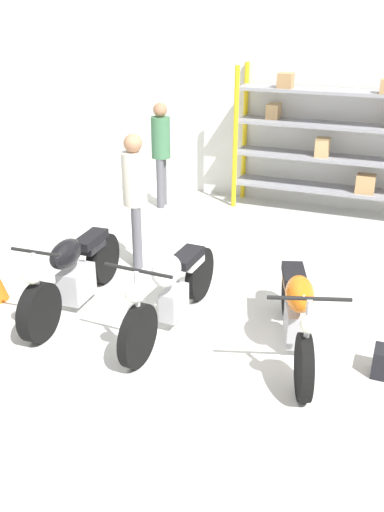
{
  "coord_description": "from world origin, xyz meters",
  "views": [
    {
      "loc": [
        2.13,
        -5.01,
        3.3
      ],
      "look_at": [
        0.0,
        0.4,
        0.7
      ],
      "focal_mm": 40.0,
      "sensor_mm": 36.0,
      "label": 1
    }
  ],
  "objects_px": {
    "shelving_rack": "(338,139)",
    "motorcycle_black": "(73,274)",
    "motorcycle_orange": "(296,311)",
    "person_browsing": "(135,190)",
    "person_near_rack": "(161,146)",
    "motorcycle_white": "(172,289)"
  },
  "relations": [
    {
      "from": "motorcycle_white",
      "to": "person_near_rack",
      "type": "bearing_deg",
      "value": -151.69
    },
    {
      "from": "person_near_rack",
      "to": "person_browsing",
      "type": "bearing_deg",
      "value": 97.15
    },
    {
      "from": "person_browsing",
      "to": "person_near_rack",
      "type": "xyz_separation_m",
      "value": [
        -0.71,
        2.39,
        -0.01
      ]
    },
    {
      "from": "shelving_rack",
      "to": "motorcycle_orange",
      "type": "height_order",
      "value": "shelving_rack"
    },
    {
      "from": "motorcycle_black",
      "to": "motorcycle_orange",
      "type": "height_order",
      "value": "motorcycle_black"
    },
    {
      "from": "shelving_rack",
      "to": "motorcycle_white",
      "type": "xyz_separation_m",
      "value": [
        -1.02,
        -4.44,
        -0.79
      ]
    },
    {
      "from": "shelving_rack",
      "to": "person_browsing",
      "type": "relative_size",
      "value": 1.87
    },
    {
      "from": "shelving_rack",
      "to": "motorcycle_white",
      "type": "height_order",
      "value": "shelving_rack"
    },
    {
      "from": "motorcycle_orange",
      "to": "person_browsing",
      "type": "height_order",
      "value": "person_browsing"
    },
    {
      "from": "motorcycle_black",
      "to": "person_near_rack",
      "type": "distance_m",
      "value": 3.83
    },
    {
      "from": "motorcycle_black",
      "to": "motorcycle_orange",
      "type": "distance_m",
      "value": 2.58
    },
    {
      "from": "shelving_rack",
      "to": "motorcycle_black",
      "type": "height_order",
      "value": "shelving_rack"
    },
    {
      "from": "motorcycle_black",
      "to": "motorcycle_white",
      "type": "height_order",
      "value": "motorcycle_white"
    },
    {
      "from": "motorcycle_orange",
      "to": "person_browsing",
      "type": "bearing_deg",
      "value": -135.65
    },
    {
      "from": "person_browsing",
      "to": "shelving_rack",
      "type": "bearing_deg",
      "value": -152.19
    },
    {
      "from": "person_near_rack",
      "to": "motorcycle_white",
      "type": "bearing_deg",
      "value": 106.33
    },
    {
      "from": "motorcycle_black",
      "to": "person_browsing",
      "type": "xyz_separation_m",
      "value": [
        0.15,
        1.34,
        0.62
      ]
    },
    {
      "from": "motorcycle_orange",
      "to": "shelving_rack",
      "type": "bearing_deg",
      "value": 166.43
    },
    {
      "from": "motorcycle_white",
      "to": "person_near_rack",
      "type": "distance_m",
      "value": 4.19
    },
    {
      "from": "motorcycle_black",
      "to": "motorcycle_orange",
      "type": "relative_size",
      "value": 1.02
    },
    {
      "from": "motorcycle_black",
      "to": "motorcycle_white",
      "type": "xyz_separation_m",
      "value": [
        1.24,
        0.0,
        0.03
      ]
    },
    {
      "from": "shelving_rack",
      "to": "motorcycle_black",
      "type": "xyz_separation_m",
      "value": [
        -2.26,
        -4.45,
        -0.82
      ]
    }
  ]
}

